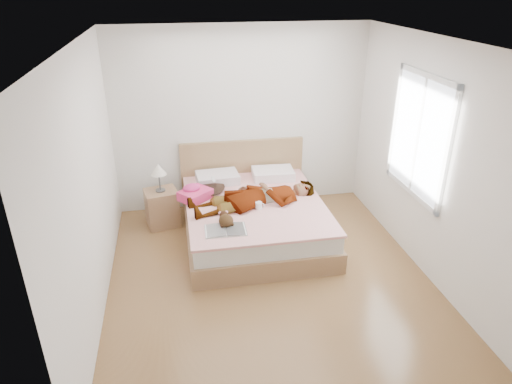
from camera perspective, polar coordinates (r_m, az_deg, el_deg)
ground at (r=5.33m, az=1.70°, el=-10.71°), size 4.00×4.00×0.00m
woman at (r=5.82m, az=-0.02°, el=-0.18°), size 1.82×0.99×0.24m
hair at (r=6.19m, az=-5.98°, el=0.52°), size 0.59×0.65×0.08m
phone at (r=6.09m, az=-5.34°, el=1.58°), size 0.06×0.10×0.05m
room_shell at (r=5.51m, az=19.71°, el=6.57°), size 4.00×4.00×4.00m
bed at (r=6.04m, az=-0.32°, el=-2.89°), size 1.80×2.08×1.00m
towel at (r=5.97m, az=-7.70°, el=-0.14°), size 0.49×0.48×0.20m
magazine at (r=5.23m, az=-3.83°, el=-4.76°), size 0.48×0.33×0.03m
coffee_mug at (r=5.67m, az=0.36°, el=-1.69°), size 0.13×0.10×0.09m
plush_toy at (r=5.30m, az=-3.82°, el=-3.47°), size 0.19×0.27×0.14m
nightstand at (r=6.38m, az=-11.68°, el=-1.60°), size 0.49×0.45×0.91m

